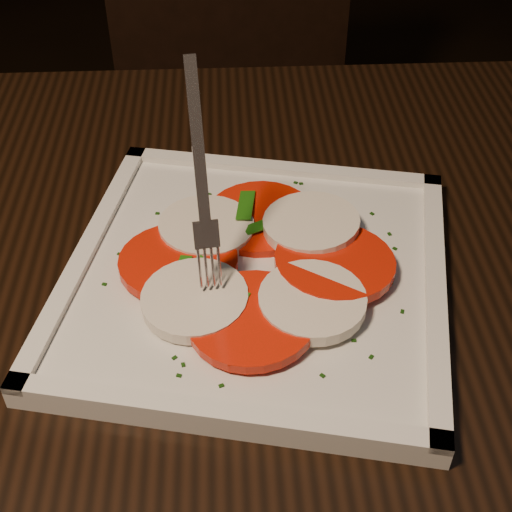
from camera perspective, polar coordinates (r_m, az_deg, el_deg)
table at (r=0.63m, az=-6.15°, el=-10.78°), size 1.29×0.95×0.75m
chair at (r=1.27m, az=-1.44°, el=12.80°), size 0.43×0.43×0.93m
plate at (r=0.56m, az=0.00°, el=-1.71°), size 0.37×0.37×0.01m
caprese_salad at (r=0.55m, az=0.00°, el=-0.49°), size 0.24×0.22×0.02m
fork at (r=0.50m, az=-4.54°, el=6.79°), size 0.02×0.06×0.16m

